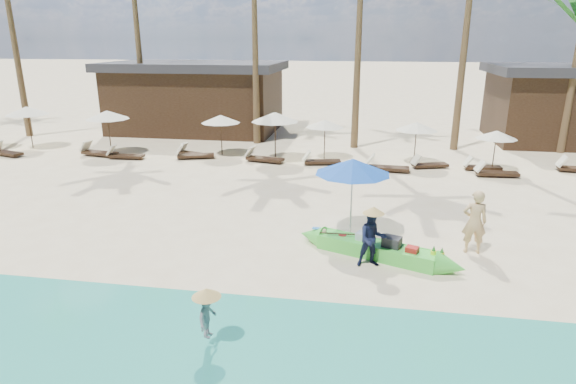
# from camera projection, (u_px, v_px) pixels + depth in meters

# --- Properties ---
(ground) EXTENTS (240.00, 240.00, 0.00)m
(ground) POSITION_uv_depth(u_px,v_px,m) (260.00, 250.00, 13.50)
(ground) COLOR beige
(ground) RESTS_ON ground
(wet_sand_strip) EXTENTS (240.00, 4.50, 0.01)m
(wet_sand_strip) POSITION_uv_depth(u_px,v_px,m) (200.00, 363.00, 8.80)
(wet_sand_strip) COLOR tan
(wet_sand_strip) RESTS_ON ground
(green_canoe) EXTENTS (5.00, 2.20, 0.67)m
(green_canoe) POSITION_uv_depth(u_px,v_px,m) (376.00, 249.00, 13.05)
(green_canoe) COLOR #48D842
(green_canoe) RESTS_ON ground
(tourist) EXTENTS (0.66, 0.44, 1.81)m
(tourist) POSITION_uv_depth(u_px,v_px,m) (475.00, 222.00, 13.12)
(tourist) COLOR #DDB277
(tourist) RESTS_ON ground
(vendor_green) EXTENTS (0.85, 0.74, 1.51)m
(vendor_green) POSITION_uv_depth(u_px,v_px,m) (372.00, 239.00, 12.38)
(vendor_green) COLOR #141B39
(vendor_green) RESTS_ON ground
(vendor_yellow) EXTENTS (0.41, 0.63, 0.92)m
(vendor_yellow) POSITION_uv_depth(u_px,v_px,m) (208.00, 315.00, 9.16)
(vendor_yellow) COLOR gray
(vendor_yellow) RESTS_ON ground
(blue_umbrella) EXTENTS (2.21, 2.21, 2.38)m
(blue_umbrella) POSITION_uv_depth(u_px,v_px,m) (353.00, 166.00, 13.90)
(blue_umbrella) COLOR #99999E
(blue_umbrella) RESTS_ON ground
(resort_parasol_2) EXTENTS (2.18, 2.18, 2.25)m
(resort_parasol_2) POSITION_uv_depth(u_px,v_px,m) (27.00, 111.00, 25.55)
(resort_parasol_2) COLOR #342315
(resort_parasol_2) RESTS_ON ground
(lounger_2_left) EXTENTS (1.93, 1.07, 0.63)m
(lounger_2_left) POSITION_uv_depth(u_px,v_px,m) (5.00, 152.00, 24.38)
(lounger_2_left) COLOR #342315
(lounger_2_left) RESTS_ON ground
(resort_parasol_3) EXTENTS (2.16, 2.16, 2.23)m
(resort_parasol_3) POSITION_uv_depth(u_px,v_px,m) (107.00, 115.00, 24.26)
(resort_parasol_3) COLOR #342315
(resort_parasol_3) RESTS_ON ground
(lounger_3_left) EXTENTS (2.04, 0.95, 0.67)m
(lounger_3_left) POSITION_uv_depth(u_px,v_px,m) (97.00, 152.00, 24.31)
(lounger_3_left) COLOR #342315
(lounger_3_left) RESTS_ON ground
(lounger_3_right) EXTENTS (1.82, 0.65, 0.61)m
(lounger_3_right) POSITION_uv_depth(u_px,v_px,m) (124.00, 155.00, 23.73)
(lounger_3_right) COLOR #342315
(lounger_3_right) RESTS_ON ground
(resort_parasol_4) EXTENTS (1.98, 1.98, 2.04)m
(resort_parasol_4) POSITION_uv_depth(u_px,v_px,m) (221.00, 119.00, 24.07)
(resort_parasol_4) COLOR #342315
(resort_parasol_4) RESTS_ON ground
(lounger_4_left) EXTENTS (1.78, 1.07, 0.58)m
(lounger_4_left) POSITION_uv_depth(u_px,v_px,m) (192.00, 153.00, 24.21)
(lounger_4_left) COLOR #342315
(lounger_4_left) RESTS_ON ground
(lounger_4_right) EXTENTS (1.96, 1.11, 0.64)m
(lounger_4_right) POSITION_uv_depth(u_px,v_px,m) (193.00, 155.00, 23.76)
(lounger_4_right) COLOR #342315
(lounger_4_right) RESTS_ON ground
(resort_parasol_5) EXTENTS (2.28, 2.28, 2.35)m
(resort_parasol_5) POSITION_uv_depth(u_px,v_px,m) (275.00, 117.00, 22.92)
(resort_parasol_5) COLOR #342315
(resort_parasol_5) RESTS_ON ground
(lounger_5_left) EXTENTS (1.99, 0.98, 0.65)m
(lounger_5_left) POSITION_uv_depth(u_px,v_px,m) (262.00, 158.00, 23.13)
(lounger_5_left) COLOR #342315
(lounger_5_left) RESTS_ON ground
(resort_parasol_6) EXTENTS (1.88, 1.88, 1.93)m
(resort_parasol_6) POSITION_uv_depth(u_px,v_px,m) (325.00, 124.00, 23.34)
(resort_parasol_6) COLOR #342315
(resort_parasol_6) RESTS_ON ground
(lounger_6_left) EXTENTS (1.86, 0.88, 0.61)m
(lounger_6_left) POSITION_uv_depth(u_px,v_px,m) (320.00, 160.00, 22.64)
(lounger_6_left) COLOR #342315
(lounger_6_left) RESTS_ON ground
(lounger_6_right) EXTENTS (1.98, 0.71, 0.66)m
(lounger_6_right) POSITION_uv_depth(u_px,v_px,m) (385.00, 167.00, 21.49)
(lounger_6_right) COLOR #342315
(lounger_6_right) RESTS_ON ground
(resort_parasol_7) EXTENTS (1.95, 1.95, 2.00)m
(resort_parasol_7) POSITION_uv_depth(u_px,v_px,m) (417.00, 126.00, 22.23)
(resort_parasol_7) COLOR #342315
(resort_parasol_7) RESTS_ON ground
(lounger_7_left) EXTENTS (1.78, 1.01, 0.58)m
(lounger_7_left) POSITION_uv_depth(u_px,v_px,m) (428.00, 164.00, 22.04)
(lounger_7_left) COLOR #342315
(lounger_7_left) RESTS_ON ground
(lounger_7_right) EXTENTS (1.68, 0.60, 0.56)m
(lounger_7_right) POSITION_uv_depth(u_px,v_px,m) (480.00, 166.00, 21.69)
(lounger_7_right) COLOR #342315
(lounger_7_right) RESTS_ON ground
(resort_parasol_8) EXTENTS (1.78, 1.78, 1.83)m
(resort_parasol_8) POSITION_uv_depth(u_px,v_px,m) (497.00, 135.00, 21.11)
(resort_parasol_8) COLOR #342315
(resort_parasol_8) RESTS_ON ground
(lounger_8_left) EXTENTS (1.85, 0.66, 0.62)m
(lounger_8_left) POSITION_uv_depth(u_px,v_px,m) (494.00, 172.00, 20.66)
(lounger_8_left) COLOR #342315
(lounger_8_left) RESTS_ON ground
(pavilion_west) EXTENTS (10.80, 6.60, 4.30)m
(pavilion_west) POSITION_uv_depth(u_px,v_px,m) (196.00, 96.00, 30.53)
(pavilion_west) COLOR #342315
(pavilion_west) RESTS_ON ground
(pavilion_east) EXTENTS (8.80, 6.60, 4.30)m
(pavilion_east) POSITION_uv_depth(u_px,v_px,m) (569.00, 103.00, 27.10)
(pavilion_east) COLOR #342315
(pavilion_east) RESTS_ON ground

